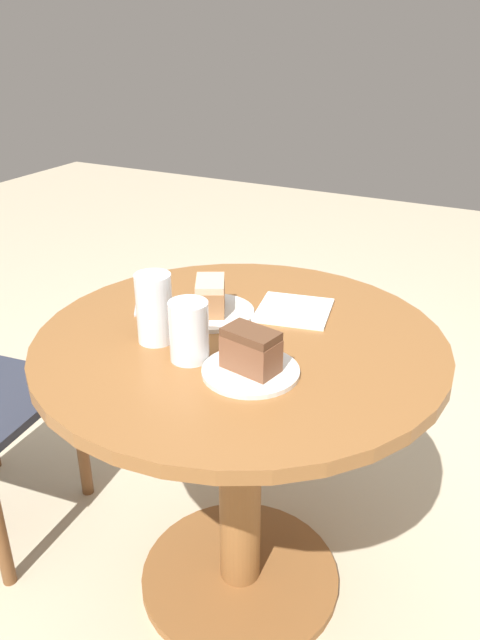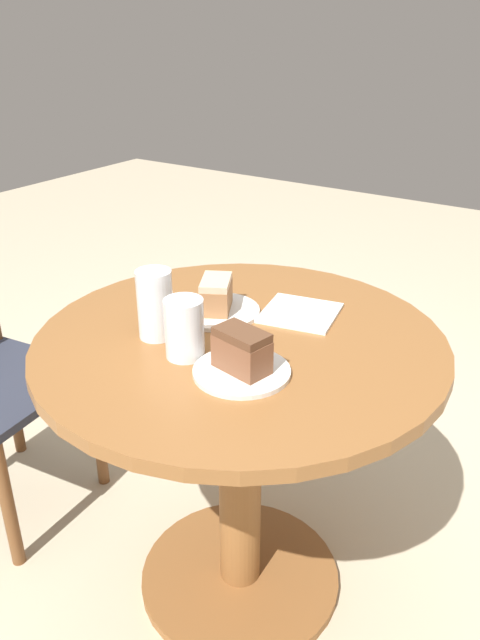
{
  "view_description": "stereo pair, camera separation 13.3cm",
  "coord_description": "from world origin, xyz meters",
  "px_view_note": "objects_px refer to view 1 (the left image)",
  "views": [
    {
      "loc": [
        -1.07,
        -0.55,
        1.36
      ],
      "look_at": [
        0.0,
        0.0,
        0.77
      ],
      "focal_mm": 35.0,
      "sensor_mm": 36.0,
      "label": 1
    },
    {
      "loc": [
        -1.0,
        -0.67,
        1.36
      ],
      "look_at": [
        0.0,
        0.0,
        0.77
      ],
      "focal_mm": 35.0,
      "sensor_mm": 36.0,
      "label": 2
    }
  ],
  "objects_px": {
    "plate_near": "(211,312)",
    "plate_far": "(251,371)",
    "glass_lemonade": "(189,335)",
    "cake_slice_near": "(210,296)",
    "cake_slice_far": "(251,350)",
    "glass_water": "(155,313)"
  },
  "relations": [
    {
      "from": "cake_slice_near",
      "to": "cake_slice_far",
      "type": "height_order",
      "value": "cake_slice_far"
    },
    {
      "from": "cake_slice_near",
      "to": "cake_slice_far",
      "type": "xyz_separation_m",
      "value": [
        -0.2,
        -0.2,
        0.0
      ]
    },
    {
      "from": "plate_near",
      "to": "plate_far",
      "type": "relative_size",
      "value": 1.06
    },
    {
      "from": "plate_far",
      "to": "cake_slice_far",
      "type": "xyz_separation_m",
      "value": [
        0.0,
        0.0,
        0.05
      ]
    },
    {
      "from": "plate_near",
      "to": "glass_water",
      "type": "distance_m",
      "value": 0.18
    },
    {
      "from": "plate_far",
      "to": "glass_lemonade",
      "type": "distance_m",
      "value": 0.14
    },
    {
      "from": "plate_near",
      "to": "plate_far",
      "type": "distance_m",
      "value": 0.28
    },
    {
      "from": "plate_far",
      "to": "glass_water",
      "type": "distance_m",
      "value": 0.25
    },
    {
      "from": "plate_near",
      "to": "cake_slice_far",
      "type": "xyz_separation_m",
      "value": [
        -0.2,
        -0.2,
        0.05
      ]
    },
    {
      "from": "cake_slice_near",
      "to": "glass_lemonade",
      "type": "distance_m",
      "value": 0.21
    },
    {
      "from": "cake_slice_far",
      "to": "cake_slice_near",
      "type": "bearing_deg",
      "value": 45.68
    },
    {
      "from": "plate_near",
      "to": "glass_water",
      "type": "bearing_deg",
      "value": 166.93
    },
    {
      "from": "glass_lemonade",
      "to": "plate_far",
      "type": "bearing_deg",
      "value": -88.45
    },
    {
      "from": "plate_far",
      "to": "plate_near",
      "type": "bearing_deg",
      "value": 45.68
    },
    {
      "from": "cake_slice_near",
      "to": "cake_slice_far",
      "type": "bearing_deg",
      "value": -134.32
    },
    {
      "from": "plate_near",
      "to": "glass_lemonade",
      "type": "bearing_deg",
      "value": -161.59
    },
    {
      "from": "glass_water",
      "to": "cake_slice_near",
      "type": "bearing_deg",
      "value": -13.07
    },
    {
      "from": "glass_water",
      "to": "glass_lemonade",
      "type": "bearing_deg",
      "value": -108.25
    },
    {
      "from": "cake_slice_near",
      "to": "glass_lemonade",
      "type": "relative_size",
      "value": 0.99
    },
    {
      "from": "cake_slice_near",
      "to": "glass_water",
      "type": "height_order",
      "value": "glass_water"
    },
    {
      "from": "glass_water",
      "to": "plate_near",
      "type": "bearing_deg",
      "value": -13.07
    },
    {
      "from": "cake_slice_near",
      "to": "glass_water",
      "type": "xyz_separation_m",
      "value": [
        -0.17,
        0.04,
        0.02
      ]
    }
  ]
}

